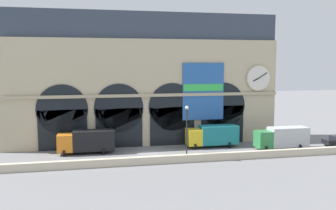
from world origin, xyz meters
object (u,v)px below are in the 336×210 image
Objects in this scene: box_truck_midwest at (87,141)px; street_lamp_quayside at (187,126)px; box_truck_mideast at (213,135)px; box_truck_east at (282,137)px.

street_lamp_quayside is (12.22, -6.32, 2.71)m from box_truck_midwest.
box_truck_east is (9.12, -3.42, 0.00)m from box_truck_mideast.
street_lamp_quayside reaches higher than box_truck_midwest.
box_truck_midwest is 1.09× the size of street_lamp_quayside.
street_lamp_quayside is at bearing -168.16° from box_truck_east.
box_truck_midwest is at bearing 152.67° from street_lamp_quayside.
box_truck_midwest is 1.00× the size of box_truck_mideast.
box_truck_east is 15.31m from street_lamp_quayside.
box_truck_mideast is at bearing 0.63° from box_truck_midwest.
street_lamp_quayside is (-14.74, -3.09, 2.71)m from box_truck_east.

